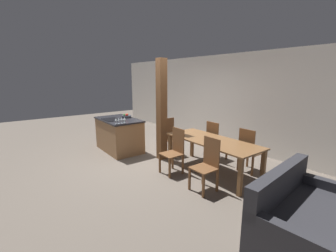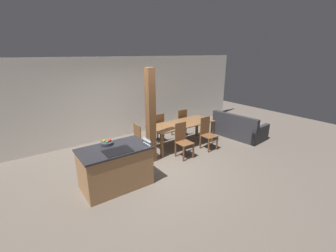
{
  "view_description": "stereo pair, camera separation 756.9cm",
  "coord_description": "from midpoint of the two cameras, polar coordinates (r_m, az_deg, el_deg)",
  "views": [
    {
      "loc": [
        4.61,
        -2.81,
        2.06
      ],
      "look_at": [
        0.6,
        0.2,
        0.95
      ],
      "focal_mm": 24.0,
      "sensor_mm": 36.0,
      "label": 1
    },
    {
      "loc": [
        -2.74,
        -4.43,
        2.83
      ],
      "look_at": [
        0.6,
        0.2,
        0.95
      ],
      "focal_mm": 24.0,
      "sensor_mm": 36.0,
      "label": 2
    }
  ],
  "objects": [
    {
      "name": "ground_plane",
      "position": [
        4.47,
        -43.51,
        -20.63
      ],
      "size": [
        16.0,
        16.0,
        0.0
      ],
      "primitive_type": "plane",
      "color": "#665B51"
    },
    {
      "name": "wall_back",
      "position": [
        6.42,
        -43.63,
        3.37
      ],
      "size": [
        11.2,
        0.08,
        2.7
      ],
      "color": "silver",
      "rests_on": "ground_plane"
    },
    {
      "name": "kitchen_island",
      "position": [
        4.43,
        -60.27,
        -18.47
      ],
      "size": [
        1.47,
        0.87,
        0.92
      ],
      "color": "#9E7047",
      "rests_on": "ground_plane"
    },
    {
      "name": "fruit_bowl",
      "position": [
        4.47,
        -61.19,
        -11.22
      ],
      "size": [
        0.27,
        0.27,
        0.12
      ],
      "color": "#383D47",
      "rests_on": "kitchen_island"
    },
    {
      "name": "wine_glass_near",
      "position": [
        3.61,
        -55.46,
        -13.33
      ],
      "size": [
        0.06,
        0.06,
        0.15
      ],
      "color": "silver",
      "rests_on": "kitchen_island"
    },
    {
      "name": "wine_glass_middle",
      "position": [
        3.68,
        -55.09,
        -12.78
      ],
      "size": [
        0.06,
        0.06,
        0.15
      ],
      "color": "silver",
      "rests_on": "kitchen_island"
    },
    {
      "name": "wine_glass_far",
      "position": [
        3.74,
        -54.74,
        -12.25
      ],
      "size": [
        0.06,
        0.06,
        0.15
      ],
      "color": "silver",
      "rests_on": "kitchen_island"
    },
    {
      "name": "wine_glass_end",
      "position": [
        3.81,
        -54.39,
        -11.74
      ],
      "size": [
        0.06,
        0.06,
        0.15
      ],
      "color": "silver",
      "rests_on": "kitchen_island"
    },
    {
      "name": "dining_table",
      "position": [
        4.72,
        -26.39,
        -6.15
      ],
      "size": [
        2.13,
        0.86,
        0.74
      ],
      "color": "brown",
      "rests_on": "ground_plane"
    },
    {
      "name": "dining_chair_near_left",
      "position": [
        4.16,
        -31.02,
        -12.43
      ],
      "size": [
        0.4,
        0.4,
        0.98
      ],
      "color": "brown",
      "rests_on": "ground_plane"
    },
    {
      "name": "dining_chair_near_right",
      "position": [
        4.29,
        -18.17,
        -9.67
      ],
      "size": [
        0.4,
        0.4,
        0.98
      ],
      "color": "brown",
      "rests_on": "ground_plane"
    },
    {
      "name": "dining_chair_far_left",
      "position": [
        5.34,
        -32.49,
        -6.1
      ],
      "size": [
        0.4,
        0.4,
        0.98
      ],
      "rotation": [
        0.0,
        0.0,
        3.14
      ],
      "color": "brown",
      "rests_on": "ground_plane"
    },
    {
      "name": "dining_chair_far_right",
      "position": [
        5.44,
        -22.5,
        -4.13
      ],
      "size": [
        0.4,
        0.4,
        0.98
      ],
      "rotation": [
        0.0,
        0.0,
        3.14
      ],
      "color": "brown",
      "rests_on": "ground_plane"
    },
    {
      "name": "dining_chair_head_end",
      "position": [
        4.83,
        -43.41,
        -10.85
      ],
      "size": [
        0.4,
        0.4,
        0.98
      ],
      "rotation": [
        0.0,
        0.0,
        1.57
      ],
      "color": "brown",
      "rests_on": "ground_plane"
    },
    {
      "name": "couch",
      "position": [
        5.08,
        -0.44,
        -6.97
      ],
      "size": [
        1.06,
        1.77,
        0.85
      ],
      "rotation": [
        0.0,
        0.0,
        1.67
      ],
      "color": "#2D2D33",
      "rests_on": "ground_plane"
    },
    {
      "name": "timber_post",
      "position": [
        4.21,
        -44.66,
        -3.79
      ],
      "size": [
        0.2,
        0.2,
        2.48
      ],
      "color": "brown",
      "rests_on": "ground_plane"
    }
  ]
}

